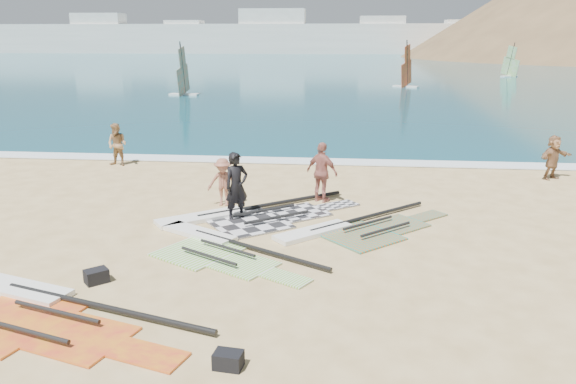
# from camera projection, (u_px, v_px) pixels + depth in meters

# --- Properties ---
(ground) EXTENTS (300.00, 300.00, 0.00)m
(ground) POSITION_uv_depth(u_px,v_px,m) (328.00, 290.00, 11.91)
(ground) COLOR #DABC7F
(ground) RESTS_ON ground
(sea) EXTENTS (300.00, 240.00, 0.06)m
(sea) POSITION_uv_depth(u_px,v_px,m) (344.00, 56.00, 138.35)
(sea) COLOR #0C4354
(sea) RESTS_ON ground
(surf_line) EXTENTS (300.00, 1.20, 0.04)m
(surf_line) POSITION_uv_depth(u_px,v_px,m) (337.00, 163.00, 23.69)
(surf_line) COLOR white
(surf_line) RESTS_ON ground
(far_town) EXTENTS (160.00, 8.00, 12.00)m
(far_town) POSITION_uv_depth(u_px,v_px,m) (288.00, 37.00, 155.87)
(far_town) COLOR white
(far_town) RESTS_ON ground
(rig_grey) EXTENTS (5.94, 4.70, 0.20)m
(rig_grey) POSITION_uv_depth(u_px,v_px,m) (248.00, 216.00, 16.60)
(rig_grey) COLOR #262628
(rig_grey) RESTS_ON ground
(rig_green) EXTENTS (4.74, 3.90, 0.20)m
(rig_green) POSITION_uv_depth(u_px,v_px,m) (216.00, 247.00, 14.13)
(rig_green) COLOR #6CC622
(rig_green) RESTS_ON ground
(rig_orange) EXTENTS (4.99, 4.32, 0.20)m
(rig_orange) POSITION_uv_depth(u_px,v_px,m) (354.00, 229.00, 15.46)
(rig_orange) COLOR #DF5917
(rig_orange) RESTS_ON ground
(rig_red) EXTENTS (6.00, 3.36, 0.20)m
(rig_red) POSITION_uv_depth(u_px,v_px,m) (41.00, 310.00, 10.91)
(rig_red) COLOR red
(rig_red) RESTS_ON ground
(gear_bag_near) EXTENTS (0.59, 0.58, 0.30)m
(gear_bag_near) POSITION_uv_depth(u_px,v_px,m) (96.00, 276.00, 12.20)
(gear_bag_near) COLOR black
(gear_bag_near) RESTS_ON ground
(gear_bag_far) EXTENTS (0.50, 0.38, 0.28)m
(gear_bag_far) POSITION_uv_depth(u_px,v_px,m) (228.00, 360.00, 9.08)
(gear_bag_far) COLOR black
(gear_bag_far) RESTS_ON ground
(person_wetsuit) EXTENTS (0.87, 0.83, 2.00)m
(person_wetsuit) POSITION_uv_depth(u_px,v_px,m) (237.00, 187.00, 16.15)
(person_wetsuit) COLOR black
(person_wetsuit) RESTS_ON ground
(beachgoer_left) EXTENTS (0.96, 0.81, 1.75)m
(beachgoer_left) POSITION_uv_depth(u_px,v_px,m) (117.00, 145.00, 22.94)
(beachgoer_left) COLOR #A47C51
(beachgoer_left) RESTS_ON ground
(beachgoer_mid) EXTENTS (1.02, 0.63, 1.52)m
(beachgoer_mid) POSITION_uv_depth(u_px,v_px,m) (223.00, 182.00, 17.59)
(beachgoer_mid) COLOR #965A46
(beachgoer_mid) RESTS_ON ground
(beachgoer_back) EXTENTS (1.22, 1.00, 1.94)m
(beachgoer_back) POSITION_uv_depth(u_px,v_px,m) (322.00, 172.00, 17.92)
(beachgoer_back) COLOR #AC6458
(beachgoer_back) RESTS_ON ground
(beachgoer_right) EXTENTS (1.56, 1.24, 1.66)m
(beachgoer_right) POSITION_uv_depth(u_px,v_px,m) (553.00, 157.00, 20.82)
(beachgoer_right) COLOR #9C6E4A
(beachgoer_right) RESTS_ON ground
(windsurfer_left) EXTENTS (2.61, 3.15, 4.70)m
(windsurfer_left) POSITION_uv_depth(u_px,v_px,m) (183.00, 80.00, 49.28)
(windsurfer_left) COLOR white
(windsurfer_left) RESTS_ON ground
(windsurfer_centre) EXTENTS (2.67, 2.90, 4.75)m
(windsurfer_centre) POSITION_uv_depth(u_px,v_px,m) (406.00, 74.00, 56.82)
(windsurfer_centre) COLOR white
(windsurfer_centre) RESTS_ON ground
(windsurfer_right) EXTENTS (2.36, 2.47, 4.30)m
(windsurfer_right) POSITION_uv_depth(u_px,v_px,m) (510.00, 67.00, 70.94)
(windsurfer_right) COLOR white
(windsurfer_right) RESTS_ON ground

